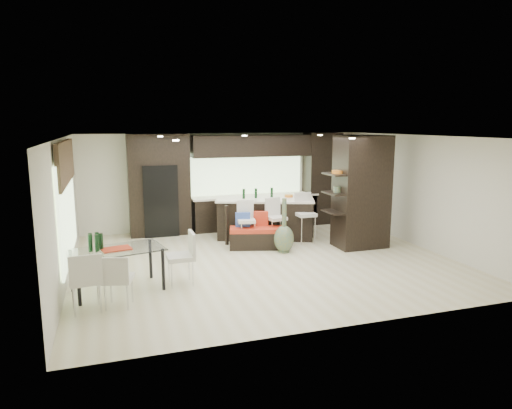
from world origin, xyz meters
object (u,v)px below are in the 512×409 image
object	(u,v)px
chair_near	(118,282)
bench	(257,238)
floor_vase	(284,226)
dining_table	(118,270)
stool_mid	(276,227)
chair_far	(86,284)
kitchen_island	(265,218)
chair_end	(180,261)
stool_right	(305,223)
stool_left	(246,229)

from	to	relation	value
chair_near	bench	bearing A→B (deg)	54.34
floor_vase	dining_table	xyz separation A→B (m)	(-3.75, -1.41, -0.25)
stool_mid	floor_vase	size ratio (longest dim) A/B	0.74
bench	floor_vase	xyz separation A→B (m)	(0.49, -0.52, 0.38)
stool_mid	chair_far	bearing A→B (deg)	-156.35
kitchen_island	floor_vase	bearing A→B (deg)	-71.61
chair_near	chair_end	world-z (taller)	chair_end
stool_right	dining_table	world-z (taller)	stool_right
chair_near	chair_end	distance (m)	1.36
stool_mid	chair_end	distance (m)	3.36
kitchen_island	floor_vase	size ratio (longest dim) A/B	1.97
stool_mid	dining_table	bearing A→B (deg)	-161.33
dining_table	chair_far	distance (m)	0.93
chair_far	chair_end	size ratio (longest dim) A/B	1.00
stool_left	chair_near	size ratio (longest dim) A/B	1.11
stool_mid	kitchen_island	bearing A→B (deg)	80.28
chair_far	dining_table	bearing A→B (deg)	50.52
bench	chair_far	size ratio (longest dim) A/B	1.45
dining_table	chair_far	world-z (taller)	chair_far
dining_table	chair_near	xyz separation A→B (m)	(0.00, -0.75, 0.03)
stool_left	floor_vase	world-z (taller)	floor_vase
chair_near	chair_far	world-z (taller)	chair_far
dining_table	chair_near	size ratio (longest dim) A/B	1.93
stool_right	dining_table	size ratio (longest dim) A/B	0.63
bench	chair_end	xyz separation A→B (m)	(-2.13, -1.94, 0.20)
stool_right	chair_near	size ratio (longest dim) A/B	1.22
kitchen_island	floor_vase	distance (m)	1.49
dining_table	kitchen_island	bearing A→B (deg)	24.90
floor_vase	chair_near	xyz separation A→B (m)	(-3.75, -2.17, -0.22)
bench	chair_far	world-z (taller)	chair_far
kitchen_island	dining_table	bearing A→B (deg)	-122.48
kitchen_island	chair_end	world-z (taller)	kitchen_island
chair_far	stool_left	bearing A→B (deg)	32.09
chair_near	chair_end	xyz separation A→B (m)	(1.13, 0.75, 0.04)
kitchen_island	dining_table	distance (m)	4.78
dining_table	chair_near	distance (m)	0.76
dining_table	stool_right	bearing A→B (deg)	11.53
stool_left	chair_far	bearing A→B (deg)	-132.13
dining_table	chair_far	bearing A→B (deg)	-135.26
dining_table	chair_far	xyz separation A→B (m)	(-0.50, -0.78, 0.07)
stool_left	floor_vase	bearing A→B (deg)	-32.29
stool_mid	chair_near	bearing A→B (deg)	-153.24
kitchen_island	stool_mid	world-z (taller)	kitchen_island
bench	dining_table	bearing A→B (deg)	-134.13
chair_end	bench	bearing A→B (deg)	-48.04
stool_right	chair_far	size ratio (longest dim) A/B	1.11
stool_right	floor_vase	bearing A→B (deg)	-143.07
kitchen_island	dining_table	size ratio (longest dim) A/B	1.57
stool_mid	chair_near	distance (m)	4.72
kitchen_island	chair_near	distance (m)	5.27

